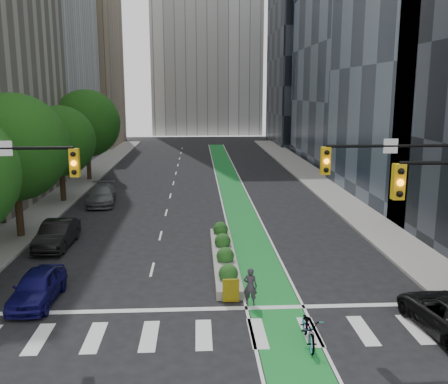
{
  "coord_description": "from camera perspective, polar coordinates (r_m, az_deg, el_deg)",
  "views": [
    {
      "loc": [
        -0.17,
        -18.04,
        8.86
      ],
      "look_at": [
        1.39,
        10.71,
        3.0
      ],
      "focal_mm": 40.0,
      "sensor_mm": 36.0,
      "label": 1
    }
  ],
  "objects": [
    {
      "name": "tree_midfar",
      "position": [
        41.66,
        -18.26,
        5.54
      ],
      "size": [
        5.6,
        5.6,
        7.76
      ],
      "color": "black",
      "rests_on": "ground"
    },
    {
      "name": "tree_far",
      "position": [
        51.29,
        -15.44,
        7.56
      ],
      "size": [
        6.6,
        6.6,
        9.0
      ],
      "color": "black",
      "rests_on": "ground"
    },
    {
      "name": "tree_mid",
      "position": [
        32.1,
        -22.9,
        4.72
      ],
      "size": [
        6.4,
        6.4,
        8.78
      ],
      "color": "black",
      "rests_on": "ground"
    },
    {
      "name": "bicycle",
      "position": [
        18.58,
        9.67,
        -15.17
      ],
      "size": [
        0.85,
        2.2,
        1.14
      ],
      "primitive_type": "imported",
      "rotation": [
        0.0,
        0.0,
        -0.05
      ],
      "color": "gray",
      "rests_on": "ground"
    },
    {
      "name": "parked_car_left_mid",
      "position": [
        30.31,
        -18.55,
        -4.61
      ],
      "size": [
        1.71,
        4.64,
        1.52
      ],
      "primitive_type": "imported",
      "rotation": [
        0.0,
        0.0,
        -0.02
      ],
      "color": "black",
      "rests_on": "ground"
    },
    {
      "name": "building_tan_far",
      "position": [
        86.44,
        -16.88,
        13.77
      ],
      "size": [
        14.0,
        16.0,
        26.0
      ],
      "primitive_type": "cube",
      "color": "tan",
      "rests_on": "ground"
    },
    {
      "name": "ground",
      "position": [
        20.1,
        -2.38,
        -14.67
      ],
      "size": [
        160.0,
        160.0,
        0.0
      ],
      "primitive_type": "plane",
      "color": "black",
      "rests_on": "ground"
    },
    {
      "name": "parked_car_left_far",
      "position": [
        40.72,
        -13.81,
        -0.32
      ],
      "size": [
        2.6,
        5.35,
        1.5
      ],
      "primitive_type": "imported",
      "rotation": [
        0.0,
        0.0,
        0.1
      ],
      "color": "#575A5C",
      "rests_on": "ground"
    },
    {
      "name": "sidewalk_left",
      "position": [
        45.44,
        -17.88,
        -0.2
      ],
      "size": [
        3.6,
        90.0,
        0.15
      ],
      "primitive_type": "cube",
      "color": "gray",
      "rests_on": "ground"
    },
    {
      "name": "parked_car_left_near",
      "position": [
        22.92,
        -20.55,
        -10.11
      ],
      "size": [
        1.74,
        4.15,
        1.4
      ],
      "primitive_type": "imported",
      "rotation": [
        0.0,
        0.0,
        -0.02
      ],
      "color": "#100D53",
      "rests_on": "ground"
    },
    {
      "name": "cyclist",
      "position": [
        21.3,
        3.02,
        -10.71
      ],
      "size": [
        0.68,
        0.54,
        1.62
      ],
      "primitive_type": "imported",
      "rotation": [
        0.0,
        0.0,
        2.86
      ],
      "color": "#332D36",
      "rests_on": "ground"
    },
    {
      "name": "median_planter",
      "position": [
        26.51,
        0.01,
        -7.17
      ],
      "size": [
        1.2,
        10.26,
        1.1
      ],
      "color": "gray",
      "rests_on": "ground"
    },
    {
      "name": "signal_right",
      "position": [
        20.91,
        21.99,
        -0.53
      ],
      "size": [
        5.82,
        0.51,
        7.2
      ],
      "color": "black",
      "rests_on": "ground"
    },
    {
      "name": "building_dark_end",
      "position": [
        88.52,
        10.4,
        14.65
      ],
      "size": [
        14.0,
        18.0,
        28.0
      ],
      "primitive_type": "cube",
      "color": "black",
      "rests_on": "ground"
    },
    {
      "name": "bike_lane_paint",
      "position": [
        48.95,
        0.65,
        1.09
      ],
      "size": [
        2.2,
        70.0,
        0.01
      ],
      "primitive_type": "cube",
      "color": "#167D2C",
      "rests_on": "ground"
    },
    {
      "name": "sidewalk_right",
      "position": [
        45.53,
        12.19,
        0.12
      ],
      "size": [
        3.6,
        90.0,
        0.15
      ],
      "primitive_type": "cube",
      "color": "gray",
      "rests_on": "ground"
    }
  ]
}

